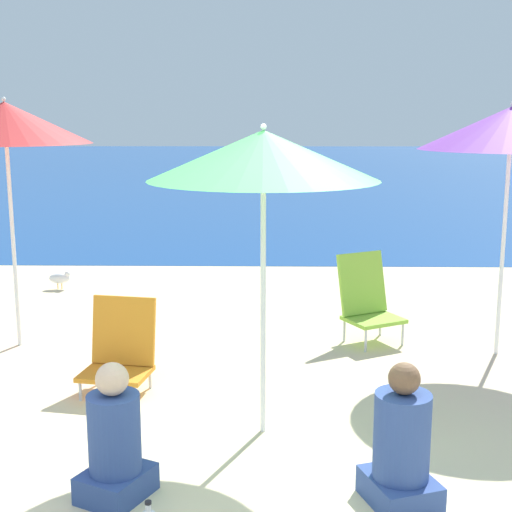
% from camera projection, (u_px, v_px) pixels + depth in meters
% --- Properties ---
extents(ground_plane, '(60.00, 60.00, 0.00)m').
position_uv_depth(ground_plane, '(204.00, 510.00, 3.93)').
color(ground_plane, beige).
extents(sea_water, '(60.00, 40.00, 0.01)m').
position_uv_depth(sea_water, '(261.00, 167.00, 29.86)').
color(sea_water, '#19478C').
rests_on(sea_water, ground).
extents(beach_umbrella_green, '(1.50, 1.50, 2.09)m').
position_uv_depth(beach_umbrella_green, '(263.00, 156.00, 4.55)').
color(beach_umbrella_green, white).
rests_on(beach_umbrella_green, ground).
extents(beach_umbrella_red, '(1.52, 1.52, 2.30)m').
position_uv_depth(beach_umbrella_red, '(5.00, 123.00, 6.35)').
color(beach_umbrella_red, white).
rests_on(beach_umbrella_red, ground).
extents(beach_umbrella_purple, '(1.58, 1.58, 2.26)m').
position_uv_depth(beach_umbrella_purple, '(511.00, 128.00, 6.11)').
color(beach_umbrella_purple, white).
rests_on(beach_umbrella_purple, ground).
extents(beach_chair_lime, '(0.67, 0.67, 0.84)m').
position_uv_depth(beach_chair_lime, '(367.00, 299.00, 6.82)').
color(beach_chair_lime, silver).
rests_on(beach_chair_lime, ground).
extents(beach_chair_orange, '(0.59, 0.55, 0.73)m').
position_uv_depth(beach_chair_orange, '(120.00, 349.00, 5.60)').
color(beach_chair_orange, silver).
rests_on(beach_chair_orange, ground).
extents(person_seated_near, '(0.46, 0.50, 0.83)m').
position_uv_depth(person_seated_near, '(401.00, 448.00, 3.94)').
color(person_seated_near, '#334C8C').
rests_on(person_seated_near, ground).
extents(person_seated_far, '(0.46, 0.49, 0.80)m').
position_uv_depth(person_seated_far, '(115.00, 443.00, 4.00)').
color(person_seated_far, '#334C8C').
rests_on(person_seated_far, ground).
extents(seagull, '(0.27, 0.11, 0.23)m').
position_uv_depth(seagull, '(60.00, 278.00, 8.90)').
color(seagull, gold).
rests_on(seagull, ground).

